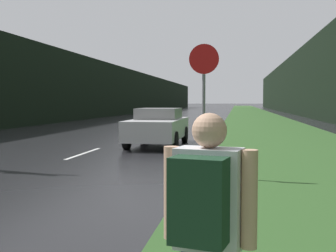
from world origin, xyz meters
name	(u,v)px	position (x,y,z in m)	size (l,w,h in m)	color
grass_verge	(259,120)	(6.85, 40.00, 0.01)	(6.00, 240.00, 0.02)	#2D5123
lane_stripe_c	(84,153)	(0.00, 14.80, 0.00)	(0.12, 3.00, 0.01)	silver
lane_stripe_d	(135,136)	(0.00, 21.80, 0.00)	(0.12, 3.00, 0.01)	silver
lane_stripe_e	(161,127)	(0.00, 28.80, 0.00)	(0.12, 3.00, 0.01)	silver
lane_stripe_f	(176,122)	(0.00, 35.80, 0.00)	(0.12, 3.00, 0.01)	silver
treeline_far_side	(111,91)	(-9.85, 50.00, 2.92)	(2.00, 140.00, 5.84)	black
treeline_near_side	(311,81)	(12.85, 50.00, 3.87)	(2.00, 140.00, 7.73)	black
stop_sign	(204,97)	(4.16, 11.15, 1.78)	(0.66, 0.07, 2.94)	slate
hitchhiker_with_backpack	(207,232)	(4.72, 4.30, 0.93)	(0.55, 0.46, 1.62)	navy
car_passing_near	(158,126)	(1.93, 17.58, 0.73)	(1.90, 4.55, 1.42)	#BCBCBC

